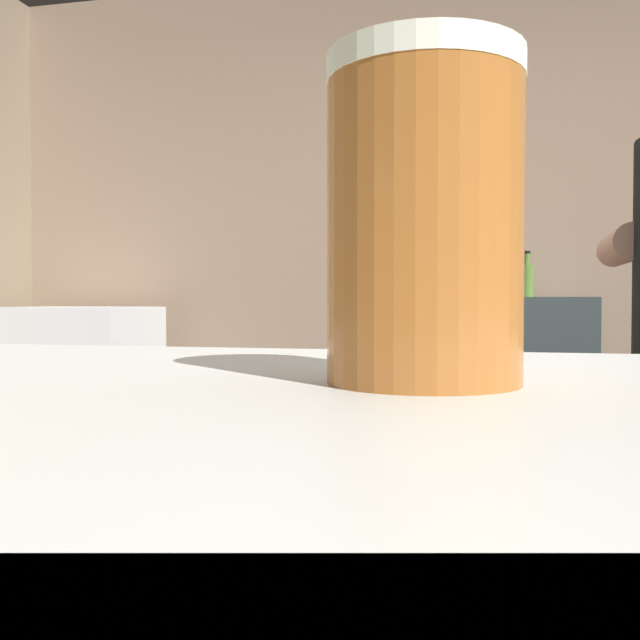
# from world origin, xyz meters

# --- Properties ---
(wall_back) EXTENTS (5.20, 0.10, 2.70)m
(wall_back) POSITION_xyz_m (0.00, 2.20, 1.35)
(wall_back) COLOR gray
(wall_back) RESTS_ON ground
(back_shelf) EXTENTS (0.89, 0.36, 1.14)m
(back_shelf) POSITION_xyz_m (-0.14, 1.92, 0.57)
(back_shelf) COLOR #303C3C
(back_shelf) RESTS_ON ground
(mini_fridge) EXTENTS (0.64, 0.58, 1.09)m
(mini_fridge) POSITION_xyz_m (-2.03, 1.75, 0.55)
(mini_fridge) COLOR white
(mini_fridge) RESTS_ON ground
(mixing_bowl) EXTENTS (0.22, 0.22, 0.06)m
(mixing_bowl) POSITION_xyz_m (0.02, 0.64, 0.93)
(mixing_bowl) COLOR silver
(mixing_bowl) RESTS_ON prep_counter
(pint_glass_near) EXTENTS (0.08, 0.08, 0.14)m
(pint_glass_near) POSITION_xyz_m (-0.20, -0.97, 1.16)
(pint_glass_near) COLOR #AA632A
(pint_glass_near) RESTS_ON bar_counter
(bottle_olive_oil) EXTENTS (0.05, 0.05, 0.18)m
(bottle_olive_oil) POSITION_xyz_m (-0.05, 2.01, 1.21)
(bottle_olive_oil) COLOR #2D5C9D
(bottle_olive_oil) RESTS_ON back_shelf
(bottle_soy) EXTENTS (0.05, 0.05, 0.20)m
(bottle_soy) POSITION_xyz_m (0.02, 1.87, 1.21)
(bottle_soy) COLOR #558131
(bottle_soy) RESTS_ON back_shelf
(bottle_vinegar) EXTENTS (0.07, 0.07, 0.27)m
(bottle_vinegar) POSITION_xyz_m (-0.26, 1.91, 1.24)
(bottle_vinegar) COLOR #46882F
(bottle_vinegar) RESTS_ON back_shelf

